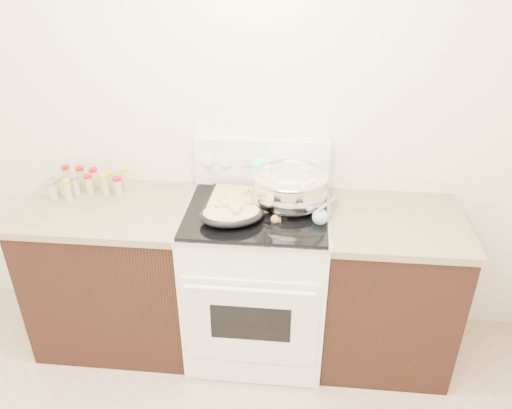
# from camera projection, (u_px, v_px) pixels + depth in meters

# --- Properties ---
(room_shell) EXTENTS (4.10, 3.60, 2.75)m
(room_shell) POSITION_uv_depth(u_px,v_px,m) (30.00, 220.00, 1.07)
(room_shell) COLOR white
(room_shell) RESTS_ON ground
(counter_left) EXTENTS (0.93, 0.67, 0.92)m
(counter_left) POSITION_uv_depth(u_px,v_px,m) (118.00, 272.00, 2.95)
(counter_left) COLOR black
(counter_left) RESTS_ON ground
(counter_right) EXTENTS (0.73, 0.67, 0.92)m
(counter_right) POSITION_uv_depth(u_px,v_px,m) (385.00, 288.00, 2.82)
(counter_right) COLOR black
(counter_right) RESTS_ON ground
(kitchen_range) EXTENTS (0.78, 0.73, 1.22)m
(kitchen_range) POSITION_uv_depth(u_px,v_px,m) (257.00, 277.00, 2.86)
(kitchen_range) COLOR white
(kitchen_range) RESTS_ON ground
(mixing_bowl) EXTENTS (0.50, 0.50, 0.24)m
(mixing_bowl) POSITION_uv_depth(u_px,v_px,m) (290.00, 189.00, 2.64)
(mixing_bowl) COLOR silver
(mixing_bowl) RESTS_ON kitchen_range
(roasting_pan) EXTENTS (0.38, 0.31, 0.11)m
(roasting_pan) POSITION_uv_depth(u_px,v_px,m) (231.00, 213.00, 2.51)
(roasting_pan) COLOR black
(roasting_pan) RESTS_ON kitchen_range
(baking_sheet) EXTENTS (0.46, 0.33, 0.06)m
(baking_sheet) POSITION_uv_depth(u_px,v_px,m) (249.00, 199.00, 2.70)
(baking_sheet) COLOR black
(baking_sheet) RESTS_ON kitchen_range
(wooden_spoon) EXTENTS (0.05, 0.25, 0.04)m
(wooden_spoon) POSITION_uv_depth(u_px,v_px,m) (276.00, 216.00, 2.56)
(wooden_spoon) COLOR #A3824A
(wooden_spoon) RESTS_ON kitchen_range
(blue_ladle) EXTENTS (0.14, 0.27, 0.10)m
(blue_ladle) POSITION_uv_depth(u_px,v_px,m) (321.00, 215.00, 2.52)
(blue_ladle) COLOR #81AEC1
(blue_ladle) RESTS_ON kitchen_range
(spice_jars) EXTENTS (0.40, 0.23, 0.13)m
(spice_jars) POSITION_uv_depth(u_px,v_px,m) (88.00, 183.00, 2.83)
(spice_jars) COLOR #BFB28C
(spice_jars) RESTS_ON counter_left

